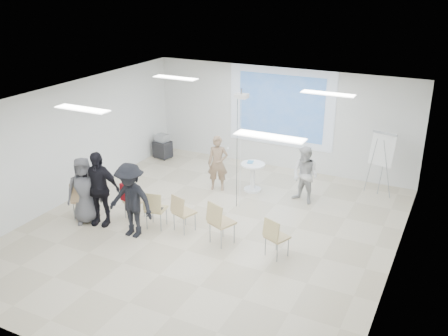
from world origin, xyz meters
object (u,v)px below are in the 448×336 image
at_px(laptop, 157,207).
at_px(chair_left_mid, 132,199).
at_px(player_left, 218,160).
at_px(audience_left, 98,183).
at_px(audience_outer, 84,187).
at_px(pedestal_table, 253,175).
at_px(chair_right_far, 275,235).
at_px(audience_mid, 130,196).
at_px(chair_center, 182,210).
at_px(av_cart, 162,147).
at_px(chair_right_inner, 219,220).
at_px(chair_left_inner, 155,207).
at_px(chair_far_left, 82,198).
at_px(player_right, 305,172).
at_px(flipchart_easel, 382,150).

bearing_deg(laptop, chair_left_mid, -16.29).
bearing_deg(laptop, player_left, -106.88).
relative_size(audience_left, audience_outer, 1.14).
bearing_deg(audience_outer, pedestal_table, 16.70).
distance_m(player_left, chair_right_far, 3.70).
distance_m(laptop, audience_mid, 0.80).
bearing_deg(laptop, audience_outer, 7.44).
xyz_separation_m(chair_center, audience_left, (-1.90, -0.51, 0.49)).
relative_size(audience_outer, av_cart, 2.33).
bearing_deg(player_left, chair_left_mid, -133.06).
relative_size(chair_center, av_cart, 1.17).
relative_size(chair_left_mid, chair_right_inner, 0.86).
bearing_deg(laptop, chair_center, 174.14).
xyz_separation_m(chair_left_inner, audience_outer, (-1.64, -0.44, 0.36)).
bearing_deg(player_left, laptop, -116.59).
height_order(chair_right_inner, audience_left, audience_left).
distance_m(chair_left_inner, chair_right_far, 2.89).
height_order(chair_far_left, audience_outer, audience_outer).
xyz_separation_m(player_right, audience_left, (-3.87, -3.25, 0.20)).
bearing_deg(audience_mid, chair_right_far, 10.68).
height_order(chair_far_left, chair_center, chair_far_left).
height_order(laptop, audience_outer, audience_outer).
height_order(chair_right_inner, laptop, chair_right_inner).
bearing_deg(chair_left_mid, player_left, 79.82).
distance_m(chair_left_mid, chair_center, 1.39).
bearing_deg(player_right, laptop, -115.02).
relative_size(pedestal_table, chair_right_far, 0.90).
distance_m(pedestal_table, audience_mid, 3.78).
relative_size(chair_center, audience_mid, 0.46).
bearing_deg(player_left, audience_outer, -142.15).
distance_m(laptop, flipchart_easel, 5.93).
bearing_deg(player_left, chair_far_left, -144.32).
xyz_separation_m(chair_center, laptop, (-0.64, -0.06, -0.04)).
bearing_deg(audience_outer, av_cart, 65.95).
bearing_deg(audience_mid, chair_far_left, 177.59).
distance_m(chair_left_inner, audience_outer, 1.73).
height_order(chair_left_inner, chair_right_inner, chair_right_inner).
xyz_separation_m(chair_left_inner, laptop, (-0.01, 0.10, -0.05)).
relative_size(chair_left_mid, audience_mid, 0.44).
relative_size(player_right, chair_right_far, 1.87).
distance_m(chair_right_far, audience_left, 4.22).
bearing_deg(chair_right_inner, chair_right_far, 23.90).
xyz_separation_m(chair_left_mid, audience_mid, (0.49, -0.66, 0.47)).
bearing_deg(chair_center, chair_left_inner, -148.27).
bearing_deg(player_left, audience_mid, -120.17).
distance_m(chair_right_inner, audience_outer, 3.31).
bearing_deg(chair_left_inner, pedestal_table, 58.36).
bearing_deg(player_right, audience_outer, -123.77).
bearing_deg(av_cart, flipchart_easel, 11.13).
bearing_deg(laptop, chair_left_inner, 87.82).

